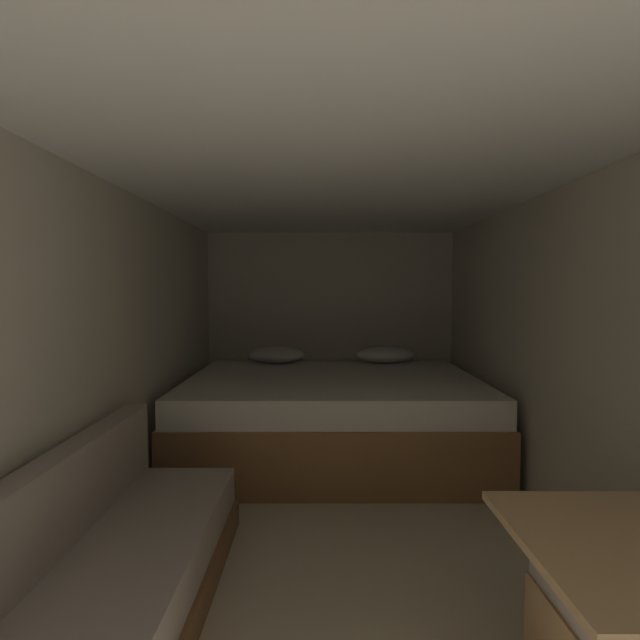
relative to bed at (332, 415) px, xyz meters
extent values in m
plane|color=beige|center=(0.00, -1.56, -0.34)|extent=(7.05, 7.05, 0.00)
cube|color=beige|center=(0.00, 0.99, 0.64)|extent=(2.58, 0.05, 1.95)
cube|color=beige|center=(-1.26, -1.56, 0.64)|extent=(0.05, 5.05, 1.95)
cube|color=beige|center=(1.26, -1.56, 0.64)|extent=(0.05, 5.05, 1.95)
cube|color=white|center=(0.00, -1.56, 1.64)|extent=(2.58, 5.05, 0.05)
cube|color=olive|center=(0.00, -0.01, -0.11)|extent=(2.36, 1.86, 0.46)
cube|color=white|center=(0.00, -0.01, 0.23)|extent=(2.32, 1.82, 0.20)
ellipsoid|color=white|center=(-0.53, 0.71, 0.41)|extent=(0.55, 0.32, 0.16)
ellipsoid|color=white|center=(0.53, 0.71, 0.41)|extent=(0.55, 0.32, 0.16)
cube|color=#A8998E|center=(-0.90, -2.40, -0.09)|extent=(0.60, 2.34, 0.19)
cube|color=#A8998E|center=(-1.16, -2.40, 0.19)|extent=(0.12, 2.34, 0.37)
camera|label=1|loc=(-0.10, -4.01, 1.04)|focal=27.48mm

